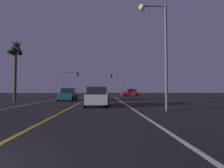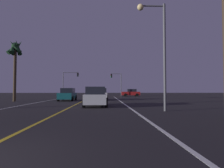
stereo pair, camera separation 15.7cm
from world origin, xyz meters
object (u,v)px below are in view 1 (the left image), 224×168
Objects in this scene: palm_tree_left_mid at (16,52)px; street_lamp_right_near at (159,42)px; traffic_light_near_left at (71,78)px; traffic_light_near_right at (116,80)px; car_ahead_far at (101,94)px; car_crossing_side at (131,93)px; car_lead_same_lane at (97,97)px; car_oncoming at (68,95)px.

street_lamp_right_near is at bearing -36.82° from palm_tree_left_mid.
traffic_light_near_right is at bearing 0.00° from traffic_light_near_left.
car_ahead_far is 15.55m from street_lamp_right_near.
traffic_light_near_right is (-3.63, -1.62, 3.05)m from car_crossing_side.
car_ahead_far is 0.59× the size of street_lamp_right_near.
car_crossing_side is at bearing -156.01° from traffic_light_near_right.
street_lamp_right_near reaches higher than traffic_light_near_left.
street_lamp_right_near is (4.18, -14.47, 3.85)m from car_ahead_far.
car_lead_same_lane is 26.14m from traffic_light_near_left.
street_lamp_right_near is at bearing 92.08° from traffic_light_near_right.
car_lead_same_lane is at bearing 82.41° from traffic_light_near_right.
traffic_light_near_right is at bearing 51.79° from palm_tree_left_mid.
palm_tree_left_mid is at bearing 51.79° from traffic_light_near_right.
car_lead_same_lane is 0.82× the size of traffic_light_near_right.
street_lamp_right_near is at bearing -132.09° from car_lead_same_lane.
car_ahead_far and car_crossing_side have the same top height.
palm_tree_left_mid reaches higher than traffic_light_near_right.
car_ahead_far is at bearing -63.73° from traffic_light_near_left.
car_oncoming is 0.79× the size of traffic_light_near_left.
car_ahead_far is at bearing -73.89° from street_lamp_right_near.
palm_tree_left_mid is (-15.00, 11.23, 1.61)m from street_lamp_right_near.
car_lead_same_lane is 7.05m from street_lamp_right_near.
traffic_light_near_left reaches higher than car_oncoming.
street_lamp_right_near reaches higher than car_ahead_far.
car_crossing_side is 21.11m from car_oncoming.
car_lead_same_lane is (-0.20, -10.51, 0.00)m from car_ahead_far.
traffic_light_near_left is at bearing 0.00° from traffic_light_near_right.
car_ahead_far is 0.79× the size of traffic_light_near_left.
car_crossing_side is 26.70m from palm_tree_left_mid.
car_crossing_side is at bearing -22.79° from car_ahead_far.
car_ahead_far is 1.00× the size of car_crossing_side.
car_ahead_far is at bearing 67.21° from car_crossing_side.
car_lead_same_lane is at bearing -74.47° from traffic_light_near_left.
street_lamp_right_near is 0.92× the size of palm_tree_left_mid.
car_oncoming is 15.83m from street_lamp_right_near.
palm_tree_left_mid is (-13.95, -17.72, 2.41)m from traffic_light_near_right.
car_crossing_side is at bearing -94.83° from street_lamp_right_near.
street_lamp_right_near is (11.32, -28.94, 0.59)m from traffic_light_near_left.
car_crossing_side is at bearing 6.64° from traffic_light_near_left.
car_crossing_side is at bearing 147.87° from car_oncoming.
traffic_light_near_right is at bearing -87.92° from street_lamp_right_near.
car_ahead_far is 0.54× the size of palm_tree_left_mid.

